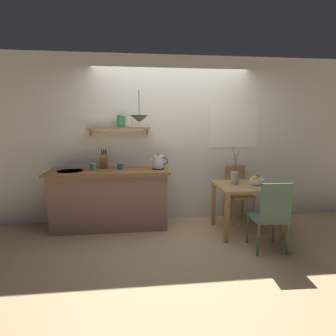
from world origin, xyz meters
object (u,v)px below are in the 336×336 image
at_px(dining_chair_far, 237,191).
at_px(knife_block, 104,161).
at_px(dining_table, 247,193).
at_px(electric_kettle, 158,162).
at_px(coffee_mug_spare, 120,166).
at_px(pendant_lamp, 139,119).
at_px(twig_vase, 235,177).
at_px(dining_chair_near, 271,214).
at_px(fruit_bowl, 257,181).
at_px(coffee_mug_by_sink, 93,167).

bearing_deg(dining_chair_far, knife_block, 178.82).
bearing_deg(dining_table, dining_chair_far, 85.61).
relative_size(electric_kettle, coffee_mug_spare, 2.22).
bearing_deg(dining_chair_far, pendant_lamp, -171.46).
height_order(dining_table, pendant_lamp, pendant_lamp).
height_order(twig_vase, pendant_lamp, pendant_lamp).
xyz_separation_m(dining_chair_near, dining_chair_far, (-0.00, 1.14, 0.00)).
relative_size(dining_chair_far, electric_kettle, 3.41).
height_order(dining_table, fruit_bowl, fruit_bowl).
relative_size(dining_chair_near, twig_vase, 1.65).
relative_size(coffee_mug_spare, pendant_lamp, 0.26).
bearing_deg(knife_block, pendant_lamp, -27.17).
xyz_separation_m(electric_kettle, coffee_mug_spare, (-0.59, 0.05, -0.06)).
height_order(electric_kettle, coffee_mug_spare, electric_kettle).
distance_m(dining_chair_near, fruit_bowl, 0.72).
xyz_separation_m(knife_block, coffee_mug_by_sink, (-0.15, -0.15, -0.07)).
xyz_separation_m(dining_chair_near, coffee_mug_by_sink, (-2.34, 1.03, 0.47)).
distance_m(dining_chair_near, coffee_mug_by_sink, 2.60).
distance_m(dining_table, fruit_bowl, 0.23).
distance_m(dining_chair_far, fruit_bowl, 0.57).
distance_m(dining_table, electric_kettle, 1.42).
height_order(dining_table, dining_chair_near, dining_chair_near).
relative_size(dining_table, electric_kettle, 3.47).
bearing_deg(dining_table, dining_chair_near, -86.36).
bearing_deg(pendant_lamp, knife_block, 152.83).
height_order(coffee_mug_by_sink, coffee_mug_spare, coffee_mug_by_sink).
relative_size(fruit_bowl, coffee_mug_spare, 1.67).
bearing_deg(electric_kettle, fruit_bowl, -14.17).
bearing_deg(pendant_lamp, twig_vase, -7.44).
height_order(dining_chair_far, coffee_mug_by_sink, coffee_mug_by_sink).
relative_size(dining_chair_far, coffee_mug_by_sink, 7.01).
bearing_deg(knife_block, dining_chair_far, -1.18).
height_order(fruit_bowl, coffee_mug_spare, coffee_mug_spare).
distance_m(coffee_mug_spare, pendant_lamp, 0.80).
distance_m(dining_table, dining_chair_near, 0.65).
relative_size(electric_kettle, knife_block, 0.89).
xyz_separation_m(dining_table, twig_vase, (-0.18, 0.07, 0.22)).
height_order(dining_table, electric_kettle, electric_kettle).
distance_m(dining_chair_near, electric_kettle, 1.77).
xyz_separation_m(dining_chair_near, coffee_mug_spare, (-1.94, 1.06, 0.47)).
bearing_deg(dining_chair_near, coffee_mug_by_sink, 156.16).
bearing_deg(coffee_mug_by_sink, pendant_lamp, -10.96).
relative_size(twig_vase, electric_kettle, 2.08).
height_order(dining_chair_near, knife_block, knife_block).
bearing_deg(coffee_mug_spare, knife_block, 154.67).
distance_m(dining_chair_near, coffee_mug_spare, 2.26).
relative_size(fruit_bowl, coffee_mug_by_sink, 1.54).
relative_size(dining_chair_near, pendant_lamp, 1.98).
bearing_deg(knife_block, electric_kettle, -11.24).
relative_size(dining_chair_far, twig_vase, 1.64).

